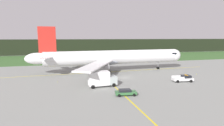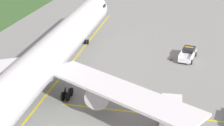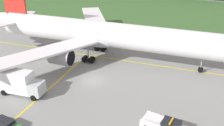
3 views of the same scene
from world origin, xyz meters
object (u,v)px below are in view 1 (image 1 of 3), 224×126
catering_truck (101,79)px  staff_car (126,92)px  apron_cone (174,79)px  airliner (111,58)px  ops_pickup_truck (183,78)px

catering_truck → staff_car: 8.59m
apron_cone → airliner: bearing=133.8°
catering_truck → staff_car: catering_truck is taller
ops_pickup_truck → apron_cone: ops_pickup_truck is taller
ops_pickup_truck → catering_truck: size_ratio=0.80×
airliner → catering_truck: size_ratio=7.77×
airliner → catering_truck: airliner is taller
airliner → ops_pickup_truck: bearing=-48.5°
catering_truck → staff_car: size_ratio=1.55×
staff_car → ops_pickup_truck: bearing=21.1°
catering_truck → apron_cone: (21.49, 2.28, -1.68)m
airliner → ops_pickup_truck: (15.99, -18.09, -4.06)m
catering_truck → apron_cone: 21.67m
ops_pickup_truck → catering_truck: (-22.62, 0.35, 1.08)m
ops_pickup_truck → staff_car: size_ratio=1.25×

